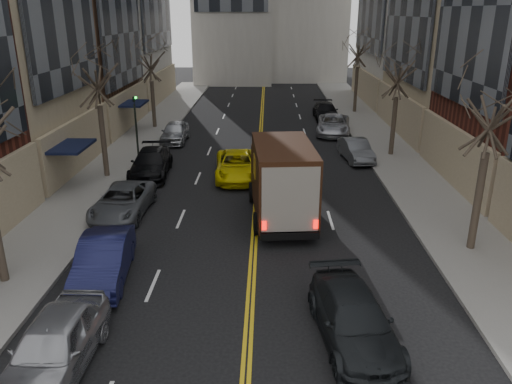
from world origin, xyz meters
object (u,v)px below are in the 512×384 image
(ups_truck, at_px, (282,180))
(pedestrian, at_px, (283,188))
(observer_sedan, at_px, (354,319))
(taxi, at_px, (237,165))

(ups_truck, xyz_separation_m, pedestrian, (0.16, 2.07, -1.08))
(ups_truck, bearing_deg, observer_sedan, -83.28)
(ups_truck, relative_size, taxi, 1.30)
(ups_truck, distance_m, observer_sedan, 9.49)
(ups_truck, distance_m, taxi, 6.53)
(observer_sedan, relative_size, taxi, 0.97)
(ups_truck, distance_m, pedestrian, 2.34)
(ups_truck, relative_size, observer_sedan, 1.34)
(pedestrian, bearing_deg, observer_sedan, -162.38)
(ups_truck, xyz_separation_m, taxi, (-2.41, 5.96, -1.11))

